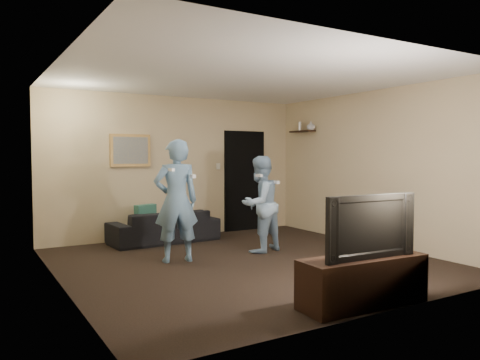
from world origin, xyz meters
TOP-DOWN VIEW (x-y plane):
  - ground at (0.00, 0.00)m, footprint 5.00×5.00m
  - ceiling at (0.00, 0.00)m, footprint 5.00×5.00m
  - wall_back at (0.00, 2.50)m, footprint 5.00×0.04m
  - wall_front at (0.00, -2.50)m, footprint 5.00×0.04m
  - wall_left at (-2.50, 0.00)m, footprint 0.04×5.00m
  - wall_right at (2.50, 0.00)m, footprint 0.04×5.00m
  - sofa at (-0.45, 2.04)m, footprint 1.92×0.84m
  - throw_pillow at (-0.79, 2.04)m, footprint 0.41×0.25m
  - painting_frame at (-0.90, 2.48)m, footprint 0.72×0.05m
  - painting_canvas at (-0.90, 2.45)m, footprint 0.62×0.01m
  - doorway at (1.45, 2.47)m, footprint 0.90×0.06m
  - light_switch at (0.85, 2.48)m, footprint 0.08×0.02m
  - wall_shelf at (2.39, 1.80)m, footprint 0.20×0.60m
  - shelf_vase at (2.39, 1.53)m, footprint 0.17×0.17m
  - shelf_figurine at (2.39, 1.88)m, footprint 0.06×0.06m
  - tv_console at (-0.02, -2.24)m, footprint 1.39×0.50m
  - television at (-0.02, -2.24)m, footprint 1.10×0.20m
  - wii_player_left at (-0.86, 0.53)m, footprint 0.70×0.55m
  - wii_player_right at (0.54, 0.50)m, footprint 0.86×0.75m

SIDE VIEW (x-z plane):
  - ground at x=0.00m, z-range 0.00..0.00m
  - tv_console at x=-0.02m, z-range 0.01..0.49m
  - sofa at x=-0.45m, z-range 0.00..0.55m
  - throw_pillow at x=-0.79m, z-range 0.28..0.68m
  - wii_player_right at x=0.54m, z-range 0.00..1.50m
  - television at x=-0.02m, z-range 0.49..1.13m
  - wii_player_left at x=-0.86m, z-range 0.00..1.74m
  - doorway at x=1.45m, z-range 0.00..2.00m
  - wall_back at x=0.00m, z-range 0.00..2.60m
  - wall_front at x=0.00m, z-range 0.00..2.60m
  - wall_left at x=-2.50m, z-range 0.00..2.60m
  - wall_right at x=2.50m, z-range 0.00..2.60m
  - light_switch at x=0.85m, z-range 1.24..1.36m
  - painting_frame at x=-0.90m, z-range 1.32..1.89m
  - painting_canvas at x=-0.90m, z-range 1.37..1.83m
  - wall_shelf at x=2.39m, z-range 1.98..2.00m
  - shelf_vase at x=2.39m, z-range 2.00..2.17m
  - shelf_figurine at x=2.39m, z-range 2.00..2.18m
  - ceiling at x=0.00m, z-range 2.58..2.62m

